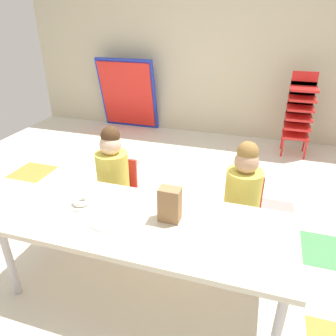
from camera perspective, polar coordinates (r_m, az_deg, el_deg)
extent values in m
cube|color=silver|center=(2.94, -0.30, -9.62)|extent=(5.81, 4.88, 0.02)
cube|color=gray|center=(3.94, -8.84, 0.37)|extent=(0.43, 0.43, 0.00)
cube|color=gray|center=(3.21, 17.87, -7.30)|extent=(0.43, 0.43, 0.00)
cube|color=orange|center=(2.93, -0.30, -9.45)|extent=(0.43, 0.43, 0.00)
cube|color=orange|center=(4.08, -23.08, -0.66)|extent=(0.43, 0.43, 0.00)
cube|color=#478C51|center=(2.91, 26.72, -13.15)|extent=(0.43, 0.43, 0.00)
cube|color=#336BB2|center=(2.85, 17.66, -12.20)|extent=(0.43, 0.43, 0.00)
cube|color=beige|center=(4.76, 9.27, 21.83)|extent=(5.81, 0.10, 2.70)
cube|color=beige|center=(1.99, -4.26, -9.76)|extent=(1.81, 0.71, 0.04)
cylinder|color=#B2B2B7|center=(2.37, -26.42, -14.84)|extent=(0.05, 0.05, 0.53)
cylinder|color=#B2B2B7|center=(1.89, 18.92, -25.90)|extent=(0.05, 0.05, 0.53)
cylinder|color=#B2B2B7|center=(2.71, -18.30, -7.52)|extent=(0.05, 0.05, 0.53)
cylinder|color=#B2B2B7|center=(2.31, 19.00, -14.43)|extent=(0.05, 0.05, 0.53)
cube|color=red|center=(2.74, -9.47, -5.20)|extent=(0.32, 0.30, 0.03)
cube|color=red|center=(2.78, -8.36, -1.03)|extent=(0.29, 0.02, 0.30)
cylinder|color=#D8C64C|center=(2.63, -9.83, -1.13)|extent=(0.27, 0.27, 0.38)
sphere|color=beige|center=(2.52, -10.28, 4.11)|extent=(0.17, 0.17, 0.17)
sphere|color=#472D19|center=(2.50, -10.29, 5.70)|extent=(0.15, 0.15, 0.15)
cylinder|color=red|center=(2.78, -13.04, -8.66)|extent=(0.02, 0.02, 0.28)
cylinder|color=red|center=(2.67, -7.72, -9.85)|extent=(0.02, 0.02, 0.28)
cylinder|color=red|center=(2.97, -10.60, -5.95)|extent=(0.02, 0.02, 0.28)
cylinder|color=red|center=(2.86, -5.57, -6.93)|extent=(0.02, 0.02, 0.28)
cube|color=red|center=(2.50, 12.68, -8.91)|extent=(0.32, 0.30, 0.03)
cube|color=red|center=(2.55, 13.37, -4.25)|extent=(0.29, 0.02, 0.30)
cylinder|color=#D8C64C|center=(2.38, 13.21, -4.59)|extent=(0.32, 0.32, 0.38)
sphere|color=tan|center=(2.26, 13.88, 1.06)|extent=(0.17, 0.17, 0.17)
sphere|color=olive|center=(2.24, 14.10, 2.79)|extent=(0.15, 0.15, 0.15)
cylinder|color=red|center=(2.50, 8.75, -12.92)|extent=(0.02, 0.02, 0.28)
cylinder|color=red|center=(2.49, 15.30, -13.85)|extent=(0.02, 0.02, 0.28)
cylinder|color=red|center=(2.70, 9.67, -9.52)|extent=(0.02, 0.02, 0.28)
cylinder|color=red|center=(2.69, 15.65, -10.35)|extent=(0.02, 0.02, 0.28)
cube|color=red|center=(4.45, 21.80, 5.46)|extent=(0.32, 0.30, 0.03)
cube|color=red|center=(4.55, 21.92, 7.11)|extent=(0.30, 0.02, 0.18)
cube|color=red|center=(4.41, 22.06, 6.91)|extent=(0.32, 0.30, 0.03)
cube|color=red|center=(4.52, 22.18, 8.54)|extent=(0.30, 0.02, 0.18)
cube|color=red|center=(4.37, 22.33, 8.38)|extent=(0.32, 0.30, 0.03)
cube|color=red|center=(4.48, 22.44, 9.99)|extent=(0.30, 0.02, 0.18)
cube|color=red|center=(4.34, 22.61, 9.88)|extent=(0.32, 0.30, 0.03)
cube|color=red|center=(4.45, 22.71, 11.46)|extent=(0.30, 0.02, 0.18)
cube|color=red|center=(4.31, 22.89, 11.39)|extent=(0.32, 0.30, 0.03)
cube|color=red|center=(4.43, 22.99, 12.95)|extent=(0.30, 0.02, 0.18)
cube|color=red|center=(4.29, 23.17, 12.93)|extent=(0.32, 0.30, 0.03)
cube|color=red|center=(4.41, 23.27, 14.45)|extent=(0.30, 0.02, 0.18)
cylinder|color=red|center=(4.36, 19.77, 3.55)|extent=(0.02, 0.02, 0.26)
cylinder|color=red|center=(4.39, 23.39, 3.04)|extent=(0.02, 0.02, 0.26)
cylinder|color=red|center=(4.60, 19.74, 4.75)|extent=(0.02, 0.02, 0.26)
cylinder|color=red|center=(4.63, 23.18, 4.26)|extent=(0.02, 0.02, 0.26)
cube|color=#1E33BF|center=(5.09, -7.18, 12.98)|extent=(0.90, 0.28, 1.09)
cube|color=red|center=(5.06, -7.34, 12.88)|extent=(0.83, 0.23, 0.99)
cube|color=#9E754C|center=(1.92, 0.32, -6.54)|extent=(0.13, 0.09, 0.22)
cylinder|color=white|center=(2.19, -15.15, -6.19)|extent=(0.18, 0.18, 0.01)
cylinder|color=white|center=(1.98, -10.90, -9.59)|extent=(0.18, 0.18, 0.01)
torus|color=white|center=(2.18, -15.22, -5.70)|extent=(0.12, 0.12, 0.04)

